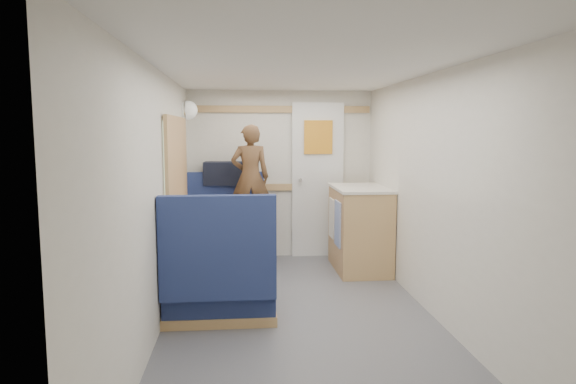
{
  "coord_description": "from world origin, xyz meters",
  "views": [
    {
      "loc": [
        -0.47,
        -3.9,
        1.53
      ],
      "look_at": [
        -0.03,
        0.9,
        0.95
      ],
      "focal_mm": 32.0,
      "sensor_mm": 36.0,
      "label": 1
    }
  ],
  "objects": [
    {
      "name": "bench_near",
      "position": [
        -0.65,
        0.14,
        0.3
      ],
      "size": [
        0.9,
        0.59,
        1.05
      ],
      "color": "#18214F",
      "rests_on": "floor"
    },
    {
      "name": "orange_fruit",
      "position": [
        -0.5,
        0.87,
        0.77
      ],
      "size": [
        0.07,
        0.07,
        0.07
      ],
      "primitive_type": "sphere",
      "color": "orange",
      "rests_on": "tray"
    },
    {
      "name": "wall_right",
      "position": [
        1.1,
        0.0,
        1.0
      ],
      "size": [
        0.02,
        4.5,
        2.0
      ],
      "primitive_type": "cube",
      "color": "silver",
      "rests_on": "floor"
    },
    {
      "name": "bench_far",
      "position": [
        -0.65,
        1.86,
        0.3
      ],
      "size": [
        0.9,
        0.59,
        1.05
      ],
      "color": "#18214F",
      "rests_on": "floor"
    },
    {
      "name": "oak_trim_low",
      "position": [
        0.0,
        2.23,
        0.85
      ],
      "size": [
        2.15,
        0.02,
        0.08
      ],
      "primitive_type": "cube",
      "color": "#AC7F4E",
      "rests_on": "wall_back"
    },
    {
      "name": "tumbler_left",
      "position": [
        -0.78,
        0.62,
        0.77
      ],
      "size": [
        0.07,
        0.07,
        0.11
      ],
      "primitive_type": "cylinder",
      "color": "white",
      "rests_on": "dinette_table"
    },
    {
      "name": "side_window",
      "position": [
        -1.08,
        1.0,
        1.25
      ],
      "size": [
        0.04,
        1.3,
        0.72
      ],
      "primitive_type": "cube",
      "color": "#ADBDA0",
      "rests_on": "wall_left"
    },
    {
      "name": "bread_loaf",
      "position": [
        -0.47,
        1.22,
        0.77
      ],
      "size": [
        0.19,
        0.25,
        0.09
      ],
      "primitive_type": "cube",
      "rotation": [
        0.0,
        0.0,
        0.37
      ],
      "color": "brown",
      "rests_on": "dinette_table"
    },
    {
      "name": "galley_counter",
      "position": [
        0.82,
        1.55,
        0.47
      ],
      "size": [
        0.57,
        0.92,
        0.92
      ],
      "color": "#AC7F4E",
      "rests_on": "floor"
    },
    {
      "name": "wine_glass",
      "position": [
        -0.75,
        0.84,
        0.84
      ],
      "size": [
        0.08,
        0.08,
        0.17
      ],
      "color": "white",
      "rests_on": "dinette_table"
    },
    {
      "name": "beer_glass",
      "position": [
        -0.55,
        1.11,
        0.77
      ],
      "size": [
        0.06,
        0.06,
        0.09
      ],
      "primitive_type": "cylinder",
      "color": "#8C5514",
      "rests_on": "dinette_table"
    },
    {
      "name": "pepper_grinder",
      "position": [
        -0.57,
        1.07,
        0.76
      ],
      "size": [
        0.03,
        0.03,
        0.09
      ],
      "primitive_type": "cylinder",
      "color": "black",
      "rests_on": "dinette_table"
    },
    {
      "name": "dinette_table",
      "position": [
        -0.65,
        1.0,
        0.57
      ],
      "size": [
        0.62,
        0.92,
        0.72
      ],
      "color": "white",
      "rests_on": "floor"
    },
    {
      "name": "ceiling",
      "position": [
        0.0,
        0.0,
        2.0
      ],
      "size": [
        4.5,
        4.5,
        0.0
      ],
      "primitive_type": "plane",
      "rotation": [
        3.14,
        0.0,
        0.0
      ],
      "color": "silver",
      "rests_on": "wall_back"
    },
    {
      "name": "ledge",
      "position": [
        -0.65,
        2.12,
        0.88
      ],
      "size": [
        0.9,
        0.14,
        0.04
      ],
      "primitive_type": "cube",
      "color": "#AC7F4E",
      "rests_on": "bench_far"
    },
    {
      "name": "wall_left",
      "position": [
        -1.1,
        0.0,
        1.0
      ],
      "size": [
        0.02,
        4.5,
        2.0
      ],
      "primitive_type": "cube",
      "color": "silver",
      "rests_on": "floor"
    },
    {
      "name": "duffel_bag",
      "position": [
        -0.62,
        2.12,
        1.03
      ],
      "size": [
        0.57,
        0.3,
        0.27
      ],
      "primitive_type": "cube",
      "rotation": [
        0.0,
        0.0,
        -0.06
      ],
      "color": "black",
      "rests_on": "ledge"
    },
    {
      "name": "person",
      "position": [
        -0.37,
        1.7,
        1.02
      ],
      "size": [
        0.43,
        0.29,
        1.15
      ],
      "primitive_type": "imported",
      "rotation": [
        0.0,
        0.0,
        3.17
      ],
      "color": "brown",
      "rests_on": "bench_far"
    },
    {
      "name": "dome_light",
      "position": [
        -1.04,
        1.85,
        1.75
      ],
      "size": [
        0.2,
        0.2,
        0.2
      ],
      "primitive_type": "sphere",
      "color": "white",
      "rests_on": "wall_left"
    },
    {
      "name": "oak_trim_high",
      "position": [
        0.0,
        2.23,
        1.78
      ],
      "size": [
        2.15,
        0.02,
        0.08
      ],
      "primitive_type": "cube",
      "color": "#AC7F4E",
      "rests_on": "wall_back"
    },
    {
      "name": "tray",
      "position": [
        -0.44,
        0.75,
        0.73
      ],
      "size": [
        0.38,
        0.43,
        0.02
      ],
      "primitive_type": "cube",
      "rotation": [
        0.0,
        0.0,
        -0.36
      ],
      "color": "white",
      "rests_on": "dinette_table"
    },
    {
      "name": "floor",
      "position": [
        0.0,
        0.0,
        0.0
      ],
      "size": [
        4.5,
        4.5,
        0.0
      ],
      "primitive_type": "plane",
      "color": "#515156",
      "rests_on": "ground"
    },
    {
      "name": "tumbler_right",
      "position": [
        -0.51,
        1.09,
        0.77
      ],
      "size": [
        0.06,
        0.06,
        0.1
      ],
      "primitive_type": "cylinder",
      "color": "white",
      "rests_on": "dinette_table"
    },
    {
      "name": "wall_back",
      "position": [
        0.0,
        2.25,
        1.0
      ],
      "size": [
        2.2,
        0.02,
        2.0
      ],
      "primitive_type": "cube",
      "color": "silver",
      "rests_on": "floor"
    },
    {
      "name": "cheese_block",
      "position": [
        -0.65,
        0.7,
        0.75
      ],
      "size": [
        0.11,
        0.09,
        0.03
      ],
      "primitive_type": "cube",
      "rotation": [
        0.0,
        0.0,
        -0.4
      ],
      "color": "#D8C27D",
      "rests_on": "tray"
    },
    {
      "name": "rear_door",
      "position": [
        0.45,
        2.22,
        0.97
      ],
      "size": [
        0.62,
        0.12,
        1.86
      ],
      "color": "white",
      "rests_on": "wall_back"
    }
  ]
}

